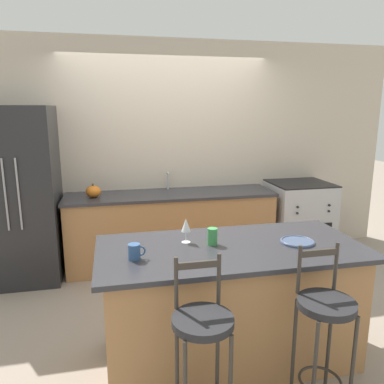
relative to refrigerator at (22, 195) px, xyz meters
The scene contains 14 objects.
ground_plane 1.93m from the refrigerator, 10.57° to the right, with size 18.00×18.00×0.00m, color gray.
wall_back 1.74m from the refrigerator, 13.55° to the left, with size 6.00×0.07×2.70m.
back_counter 1.73m from the refrigerator, ahead, with size 2.49×0.69×0.89m.
sink_faucet 1.68m from the refrigerator, ahead, with size 0.02×0.13×0.22m.
kitchen_island 2.61m from the refrigerator, 45.48° to the right, with size 1.93×0.91×0.90m.
refrigerator is the anchor object (origin of this frame).
oven_range 3.37m from the refrigerator, ahead, with size 0.75×0.71×0.95m.
bar_stool_near 2.88m from the refrigerator, 60.35° to the right, with size 0.34×0.34×1.08m.
bar_stool_far 3.31m from the refrigerator, 48.66° to the right, with size 0.34×0.34×1.08m.
dinner_plate 2.96m from the refrigerator, 39.01° to the right, with size 0.25×0.25×0.02m.
wine_glass 2.25m from the refrigerator, 48.51° to the right, with size 0.07×0.07×0.19m.
coffee_mug 2.21m from the refrigerator, 60.33° to the right, with size 0.12×0.08×0.10m.
tumbler_cup 2.43m from the refrigerator, 46.59° to the right, with size 0.07×0.07×0.12m.
pumpkin_decoration 0.76m from the refrigerator, ahead, with size 0.17×0.17×0.16m.
Camera 1 is at (-0.68, -3.96, 1.87)m, focal length 35.00 mm.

